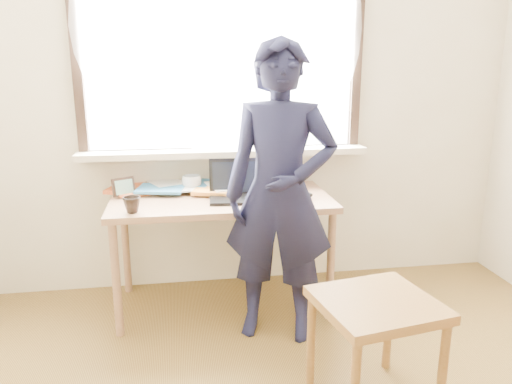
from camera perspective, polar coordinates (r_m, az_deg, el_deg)
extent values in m
cube|color=beige|center=(3.31, -0.33, 11.28)|extent=(3.50, 0.02, 2.60)
cube|color=white|center=(3.26, -3.92, 16.48)|extent=(1.70, 0.01, 1.30)
cube|color=black|center=(3.30, -3.69, 4.59)|extent=(1.82, 0.06, 0.06)
cube|color=black|center=(3.29, -19.97, 15.65)|extent=(0.06, 0.06, 1.30)
cube|color=black|center=(3.44, 11.46, 16.14)|extent=(0.06, 0.06, 1.30)
cube|color=beige|center=(3.23, -3.58, 4.55)|extent=(1.85, 0.20, 0.04)
cube|color=white|center=(3.19, -3.83, 18.31)|extent=(1.95, 0.02, 1.65)
cube|color=#926A49|center=(3.02, -3.98, -0.96)|extent=(1.31, 0.66, 0.04)
cylinder|color=#926A49|center=(2.88, -15.68, -9.71)|extent=(0.05, 0.05, 0.67)
cylinder|color=#926A49|center=(3.40, -14.66, -5.81)|extent=(0.05, 0.05, 0.67)
cylinder|color=#926A49|center=(2.99, 8.52, -8.42)|extent=(0.05, 0.05, 0.67)
cylinder|color=#926A49|center=(3.49, 5.76, -4.86)|extent=(0.05, 0.05, 0.67)
cube|color=black|center=(2.94, -2.10, -0.78)|extent=(0.34, 0.25, 0.02)
cube|color=black|center=(3.03, -2.24, 1.77)|extent=(0.33, 0.09, 0.22)
cube|color=black|center=(3.03, -2.24, 1.77)|extent=(0.29, 0.07, 0.18)
cube|color=black|center=(2.93, -2.09, -0.78)|extent=(0.30, 0.16, 0.00)
imported|color=white|center=(3.18, -7.36, 1.03)|extent=(0.17, 0.17, 0.10)
imported|color=black|center=(2.77, -13.99, -1.42)|extent=(0.13, 0.13, 0.09)
ellipsoid|color=black|center=(2.99, 5.56, -0.36)|extent=(0.10, 0.07, 0.04)
cube|color=white|center=(3.28, -13.96, 0.48)|extent=(0.36, 0.34, 0.02)
cube|color=white|center=(3.18, -6.39, 0.34)|extent=(0.26, 0.25, 0.01)
cube|color=white|center=(3.25, -13.36, 0.40)|extent=(0.37, 0.34, 0.01)
cube|color=white|center=(3.22, -11.52, 0.56)|extent=(0.34, 0.34, 0.02)
cube|color=orange|center=(3.26, -6.93, 0.97)|extent=(0.36, 0.37, 0.02)
cube|color=white|center=(3.13, -11.49, 0.16)|extent=(0.34, 0.37, 0.01)
cube|color=teal|center=(3.17, -8.08, 0.61)|extent=(0.21, 0.24, 0.01)
cube|color=teal|center=(3.26, -9.26, 1.12)|extent=(0.30, 0.34, 0.02)
cube|color=white|center=(3.20, -7.64, 0.87)|extent=(0.33, 0.31, 0.01)
imported|color=white|center=(3.24, -11.77, 0.43)|extent=(0.21, 0.26, 0.02)
imported|color=white|center=(3.29, 1.88, 0.95)|extent=(0.27, 0.32, 0.02)
cube|color=black|center=(3.10, -14.90, 0.43)|extent=(0.13, 0.08, 0.11)
cube|color=#517935|center=(3.10, -14.90, 0.43)|extent=(0.10, 0.06, 0.08)
cube|color=brown|center=(2.28, 13.65, -12.37)|extent=(0.56, 0.55, 0.04)
cylinder|color=brown|center=(2.46, 6.31, -16.55)|extent=(0.04, 0.04, 0.46)
cylinder|color=brown|center=(2.38, 20.55, -18.66)|extent=(0.04, 0.04, 0.46)
cylinder|color=brown|center=(2.64, 14.90, -14.54)|extent=(0.04, 0.04, 0.46)
imported|color=black|center=(2.66, 2.75, -0.25)|extent=(0.68, 0.55, 1.62)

